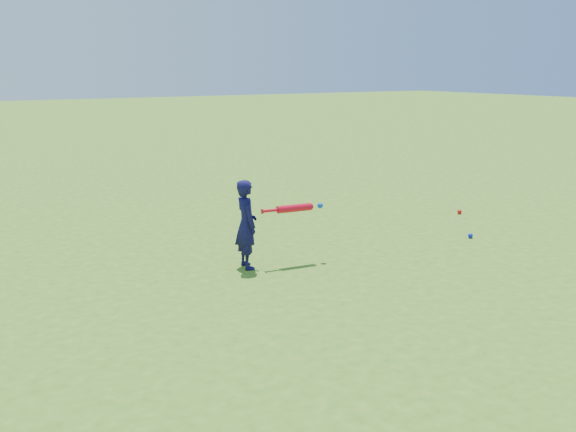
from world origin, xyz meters
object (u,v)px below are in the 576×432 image
object	(u,v)px
child	(246,224)
ground_ball_blue	(470,236)
bat_swing	(297,208)
ground_ball_red	(460,212)

from	to	relation	value
child	ground_ball_blue	distance (m)	3.10
child	bat_swing	distance (m)	0.60
child	ground_ball_red	distance (m)	4.04
ground_ball_red	bat_swing	xyz separation A→B (m)	(-3.39, -0.73, 0.59)
ground_ball_blue	bat_swing	bearing A→B (deg)	172.37
ground_ball_red	bat_swing	world-z (taller)	bat_swing
ground_ball_red	ground_ball_blue	world-z (taller)	ground_ball_red
ground_ball_red	bat_swing	distance (m)	3.52
child	bat_swing	size ratio (longest dim) A/B	1.31
ground_ball_blue	bat_swing	distance (m)	2.55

